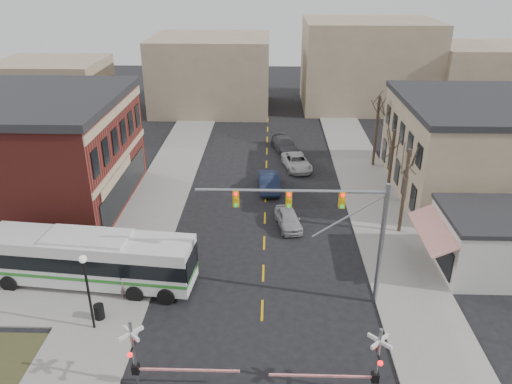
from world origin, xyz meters
TOP-DOWN VIEW (x-y plane):
  - ground at (0.00, 0.00)m, footprint 160.00×160.00m
  - sidewalk_west at (-9.50, 20.00)m, footprint 5.00×60.00m
  - sidewalk_east at (9.50, 20.00)m, footprint 5.00×60.00m
  - awning_shop at (15.97, 7.00)m, footprint 9.74×6.20m
  - tree_east_a at (10.50, 12.00)m, footprint 0.28×0.28m
  - tree_east_b at (10.80, 18.00)m, footprint 0.28×0.28m
  - tree_east_c at (11.00, 26.00)m, footprint 0.28×0.28m
  - transit_bus at (-11.06, 4.45)m, footprint 13.61×4.28m
  - traffic_signal_mast at (4.00, 3.09)m, footprint 10.94×0.30m
  - rr_crossing_west at (-5.65, -4.09)m, footprint 5.60×1.36m
  - rr_crossing_east at (5.11, -4.27)m, footprint 5.60×1.36m
  - street_lamp at (-9.60, 0.04)m, footprint 0.44×0.44m
  - trash_bin at (-9.54, 0.87)m, footprint 0.60×0.60m
  - car_a at (1.87, 12.60)m, footprint 2.43×4.36m
  - car_b at (0.29, 19.77)m, footprint 2.13×5.26m
  - car_c at (3.08, 24.97)m, footprint 3.31×5.42m
  - car_d at (1.97, 30.17)m, footprint 3.46×5.57m
  - pedestrian_near at (-8.62, 2.88)m, footprint 0.41×0.60m
  - pedestrian_far at (-9.57, 6.79)m, footprint 0.98×1.02m

SIDE VIEW (x-z plane):
  - ground at x=0.00m, z-range 0.00..0.00m
  - sidewalk_west at x=-9.50m, z-range 0.00..0.12m
  - sidewalk_east at x=9.50m, z-range 0.00..0.12m
  - trash_bin at x=-9.54m, z-range 0.12..1.03m
  - car_a at x=1.87m, z-range 0.00..1.40m
  - car_c at x=3.08m, z-range 0.00..1.40m
  - car_d at x=1.97m, z-range 0.00..1.51m
  - car_b at x=0.29m, z-range 0.00..1.70m
  - pedestrian_near at x=-8.62m, z-range 0.12..1.73m
  - pedestrian_far at x=-9.57m, z-range 0.12..1.78m
  - transit_bus at x=-11.06m, z-range 0.21..3.66m
  - rr_crossing_west at x=-5.65m, z-range -0.03..3.97m
  - rr_crossing_east at x=5.11m, z-range -0.03..3.97m
  - awning_shop at x=15.97m, z-range 0.01..4.31m
  - tree_east_b at x=10.80m, z-range 0.12..6.42m
  - tree_east_a at x=10.50m, z-range 0.12..6.87m
  - street_lamp at x=-9.60m, z-range 1.11..5.92m
  - tree_east_c at x=11.00m, z-range 0.12..7.32m
  - traffic_signal_mast at x=4.00m, z-range 1.79..9.79m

